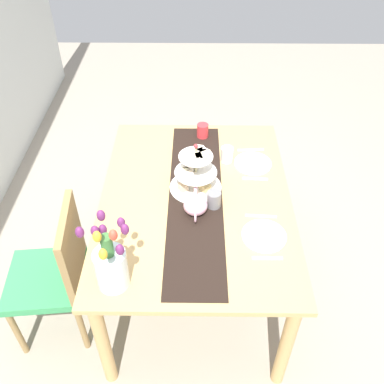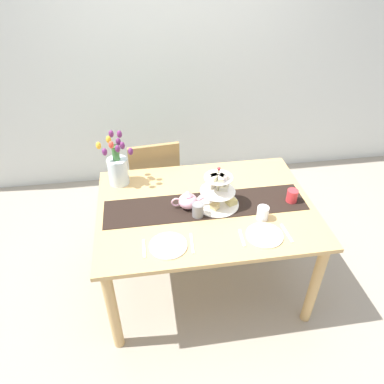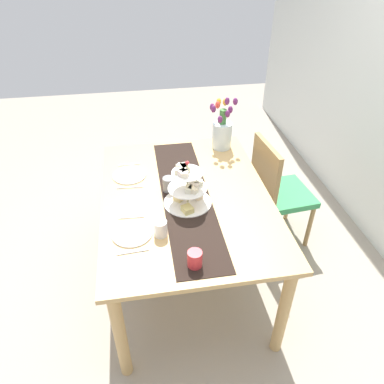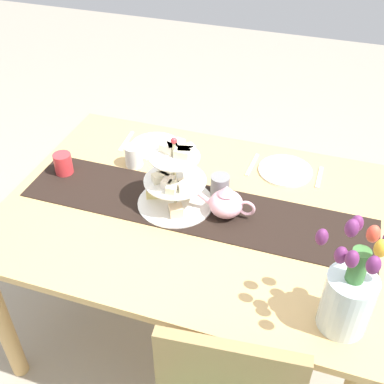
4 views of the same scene
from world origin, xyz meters
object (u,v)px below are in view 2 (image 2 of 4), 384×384
dinner_plate_left (168,246)px  fork_right (242,238)px  dining_table (205,217)px  tiered_cake_stand (218,191)px  knife_left (192,243)px  teapot (188,200)px  tulip_vase (118,167)px  mug_grey (198,210)px  dinner_plate_right (265,235)px  knife_right (287,233)px  chair_left (154,179)px  fork_left (144,248)px  mug_orange (292,196)px  mug_white_text (263,213)px

dinner_plate_left → fork_right: (0.46, 0.00, -0.00)m
dining_table → dinner_plate_left: bearing=-129.8°
tiered_cake_stand → knife_left: (-0.23, -0.35, -0.11)m
teapot → knife_left: size_ratio=1.40×
dinner_plate_left → knife_left: size_ratio=1.35×
tulip_vase → dinner_plate_left: tulip_vase is taller
tiered_cake_stand → fork_right: 0.38m
tulip_vase → mug_grey: size_ratio=4.45×
fork_right → dinner_plate_right: bearing=0.0°
knife_right → tulip_vase: bearing=145.2°
dining_table → fork_right: 0.40m
chair_left → knife_right: size_ratio=5.35×
chair_left → mug_grey: chair_left is taller
fork_left → knife_left: same height
chair_left → dinner_plate_right: bearing=-60.6°
dinner_plate_right → mug_grey: (-0.38, 0.25, 0.05)m
tulip_vase → fork_left: bearing=-78.3°
fork_left → knife_left: size_ratio=0.88×
fork_right → mug_orange: mug_orange is taller
tulip_vase → dinner_plate_left: 0.79m
tulip_vase → mug_orange: bearing=-19.3°
fork_left → fork_right: 0.60m
mug_grey → knife_left: bearing=-107.0°
tulip_vase → mug_grey: (0.52, -0.47, -0.09)m
fork_left → chair_left: bearing=84.0°
tulip_vase → knife_right: tulip_vase is taller
tulip_vase → mug_white_text: bearing=-31.3°
dining_table → dinner_plate_left: dinner_plate_left is taller
teapot → mug_white_text: bearing=-22.4°
tiered_cake_stand → teapot: size_ratio=1.28×
teapot → dinner_plate_left: 0.39m
tiered_cake_stand → mug_grey: (-0.16, -0.10, -0.06)m
tulip_vase → mug_orange: (1.19, -0.42, -0.09)m
teapot → mug_grey: bearing=-62.3°
tulip_vase → fork_right: size_ratio=2.82×
dining_table → teapot: teapot is taller
dining_table → dinner_plate_left: 0.47m
fork_right → knife_right: same height
tulip_vase → knife_right: bearing=-34.8°
chair_left → fork_right: 1.25m
knife_left → mug_grey: mug_grey is taller
dinner_plate_left → fork_left: 0.15m
teapot → dining_table: bearing=0.0°
dining_table → mug_white_text: bearing=-29.4°
tiered_cake_stand → mug_grey: 0.20m
tiered_cake_stand → dinner_plate_left: bearing=-136.9°
teapot → mug_grey: teapot is taller
chair_left → knife_right: bearing=-55.2°
tiered_cake_stand → dinner_plate_left: 0.53m
chair_left → knife_left: size_ratio=5.35×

